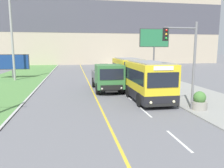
# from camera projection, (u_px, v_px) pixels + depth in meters

# --- Properties ---
(apartment_block_background) EXTENTS (80.00, 8.04, 23.55)m
(apartment_block_background) POSITION_uv_depth(u_px,v_px,m) (79.00, 21.00, 59.52)
(apartment_block_background) COLOR #BCAD93
(apartment_block_background) RESTS_ON ground_plane
(city_bus) EXTENTS (2.63, 11.98, 3.10)m
(city_bus) POSITION_uv_depth(u_px,v_px,m) (137.00, 76.00, 20.06)
(city_bus) COLOR yellow
(city_bus) RESTS_ON ground_plane
(dump_truck) EXTENTS (2.54, 6.71, 2.65)m
(dump_truck) POSITION_uv_depth(u_px,v_px,m) (108.00, 78.00, 20.74)
(dump_truck) COLOR black
(dump_truck) RESTS_ON ground_plane
(car_distant) EXTENTS (1.80, 4.30, 1.45)m
(car_distant) POSITION_uv_depth(u_px,v_px,m) (104.00, 68.00, 38.59)
(car_distant) COLOR black
(car_distant) RESTS_ON ground_plane
(utility_pole_far) EXTENTS (1.80, 0.28, 11.53)m
(utility_pole_far) POSITION_uv_depth(u_px,v_px,m) (12.00, 35.00, 27.74)
(utility_pole_far) COLOR #9E9E99
(utility_pole_far) RESTS_ON ground_plane
(traffic_light_mast) EXTENTS (2.28, 0.32, 5.76)m
(traffic_light_mast) POSITION_uv_depth(u_px,v_px,m) (185.00, 55.00, 13.94)
(traffic_light_mast) COLOR slate
(traffic_light_mast) RESTS_ON ground_plane
(billboard_large) EXTENTS (4.53, 0.24, 7.04)m
(billboard_large) POSITION_uv_depth(u_px,v_px,m) (154.00, 40.00, 32.41)
(billboard_large) COLOR #59595B
(billboard_large) RESTS_ON ground_plane
(billboard_small) EXTENTS (4.55, 0.24, 3.35)m
(billboard_small) POSITION_uv_depth(u_px,v_px,m) (12.00, 62.00, 30.37)
(billboard_small) COLOR #59595B
(billboard_small) RESTS_ON ground_plane
(planter_round_near) EXTENTS (1.02, 1.02, 1.22)m
(planter_round_near) POSITION_uv_depth(u_px,v_px,m) (199.00, 101.00, 14.49)
(planter_round_near) COLOR gray
(planter_round_near) RESTS_ON sidewalk_right
(planter_round_second) EXTENTS (1.14, 1.14, 1.25)m
(planter_round_second) POSITION_uv_depth(u_px,v_px,m) (172.00, 89.00, 18.78)
(planter_round_second) COLOR gray
(planter_round_second) RESTS_ON sidewalk_right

